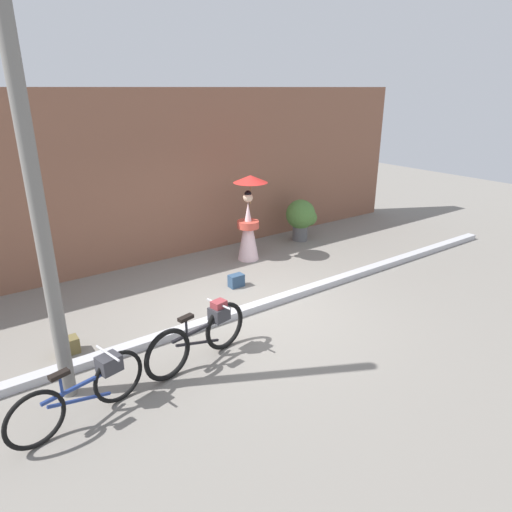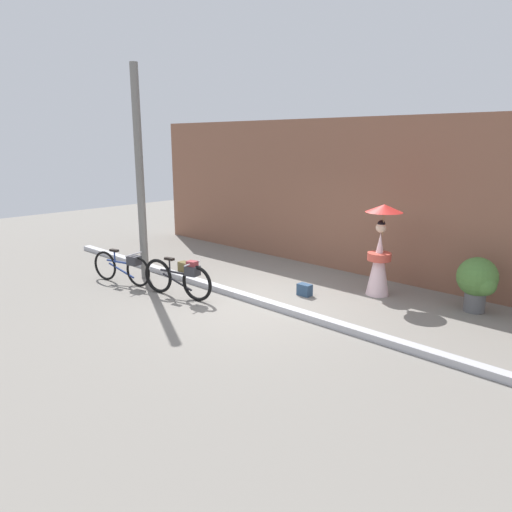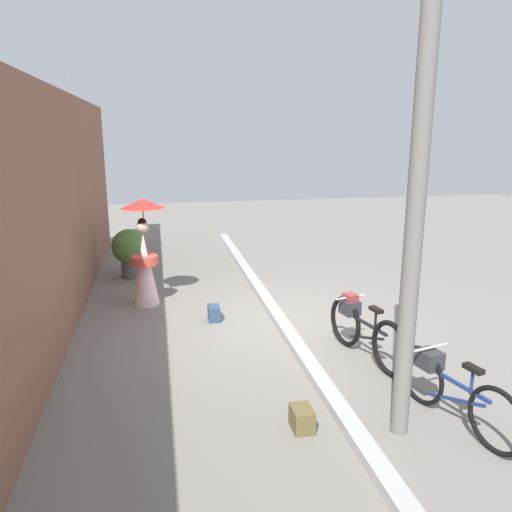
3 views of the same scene
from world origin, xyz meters
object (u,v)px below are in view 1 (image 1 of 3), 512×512
person_with_parasol (249,219)px  utility_pole (38,212)px  potted_plant_by_door (302,217)px  backpack_spare (236,280)px  bicycle_near_officer (201,334)px  bicycle_far_side (85,390)px  backpack_on_pavement (68,346)px

person_with_parasol → utility_pole: utility_pole is taller
potted_plant_by_door → backpack_spare: 3.32m
bicycle_near_officer → bicycle_far_side: (-1.69, -0.28, -0.03)m
potted_plant_by_door → utility_pole: size_ratio=0.22×
bicycle_near_officer → utility_pole: size_ratio=0.37×
person_with_parasol → backpack_spare: bearing=-133.8°
potted_plant_by_door → backpack_on_pavement: (-6.27, -2.01, -0.49)m
potted_plant_by_door → bicycle_far_side: bearing=-150.8°
bicycle_far_side → backpack_spare: (3.50, 2.14, -0.27)m
bicycle_near_officer → person_with_parasol: size_ratio=0.92×
utility_pole → bicycle_near_officer: bearing=-10.6°
bicycle_near_officer → utility_pole: (-1.76, 0.33, 1.97)m
potted_plant_by_door → backpack_spare: (-2.94, -1.47, -0.49)m
potted_plant_by_door → person_with_parasol: bearing=-169.5°
bicycle_far_side → person_with_parasol: 5.64m
potted_plant_by_door → backpack_spare: size_ratio=3.60×
potted_plant_by_door → utility_pole: (-6.51, -2.99, 1.78)m
backpack_on_pavement → backpack_spare: backpack_spare is taller
bicycle_near_officer → backpack_spare: 2.61m
person_with_parasol → potted_plant_by_door: bearing=10.5°
bicycle_far_side → backpack_spare: 4.11m
bicycle_near_officer → potted_plant_by_door: potted_plant_by_door is taller
bicycle_far_side → backpack_on_pavement: 1.62m
backpack_on_pavement → utility_pole: size_ratio=0.06×
bicycle_far_side → utility_pole: size_ratio=0.35×
bicycle_near_officer → bicycle_far_side: size_ratio=1.05×
person_with_parasol → backpack_on_pavement: person_with_parasol is taller
person_with_parasol → utility_pole: (-4.64, -2.65, 1.46)m
bicycle_far_side → backpack_on_pavement: bicycle_far_side is taller
bicycle_near_officer → utility_pole: utility_pole is taller
bicycle_near_officer → potted_plant_by_door: bearing=35.0°
bicycle_far_side → person_with_parasol: (4.57, 3.26, 0.54)m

